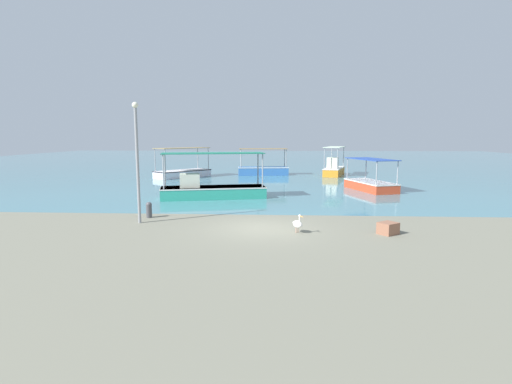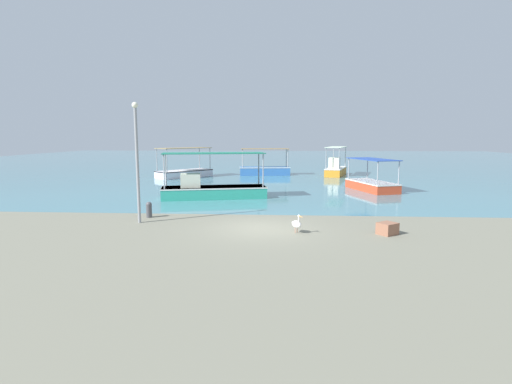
{
  "view_description": "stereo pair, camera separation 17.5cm",
  "coord_description": "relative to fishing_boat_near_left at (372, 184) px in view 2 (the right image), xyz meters",
  "views": [
    {
      "loc": [
        0.71,
        -17.05,
        4.0
      ],
      "look_at": [
        -0.42,
        3.69,
        1.08
      ],
      "focal_mm": 28.0,
      "sensor_mm": 36.0,
      "label": 1
    },
    {
      "loc": [
        0.88,
        -17.04,
        4.0
      ],
      "look_at": [
        -0.42,
        3.69,
        1.08
      ],
      "focal_mm": 28.0,
      "sensor_mm": 36.0,
      "label": 2
    }
  ],
  "objects": [
    {
      "name": "lamp_post",
      "position": [
        -13.28,
        -12.01,
        2.61
      ],
      "size": [
        0.28,
        0.28,
        5.51
      ],
      "color": "gray",
      "rests_on": "ground"
    },
    {
      "name": "fishing_boat_outer",
      "position": [
        -11.22,
        -4.42,
        0.13
      ],
      "size": [
        6.99,
        3.41,
        2.94
      ],
      "color": "teal",
      "rests_on": "harbor_water"
    },
    {
      "name": "ground",
      "position": [
        -7.61,
        -12.8,
        -0.5
      ],
      "size": [
        120.0,
        120.0,
        0.0
      ],
      "primitive_type": "plane",
      "color": "slate"
    },
    {
      "name": "fishing_boat_near_left",
      "position": [
        0.0,
        0.0,
        0.0
      ],
      "size": [
        3.27,
        5.17,
        2.34
      ],
      "color": "#D34325",
      "rests_on": "harbor_water"
    },
    {
      "name": "harbor_water",
      "position": [
        -7.61,
        35.2,
        -0.5
      ],
      "size": [
        110.0,
        90.0,
        0.0
      ],
      "primitive_type": "cube",
      "color": "teal",
      "rests_on": "ground"
    },
    {
      "name": "fishing_boat_near_right",
      "position": [
        -8.4,
        11.27,
        0.08
      ],
      "size": [
        5.29,
        2.18,
        2.73
      ],
      "color": "#366CB4",
      "rests_on": "harbor_water"
    },
    {
      "name": "mooring_bollard",
      "position": [
        -13.24,
        -10.8,
        -0.08
      ],
      "size": [
        0.3,
        0.3,
        0.78
      ],
      "color": "#47474C",
      "rests_on": "ground"
    },
    {
      "name": "pelican",
      "position": [
        -6.05,
        -13.54,
        -0.13
      ],
      "size": [
        0.53,
        0.73,
        0.8
      ],
      "color": "#E0997A",
      "rests_on": "ground"
    },
    {
      "name": "fishing_boat_far_right",
      "position": [
        -16.19,
        8.67,
        0.04
      ],
      "size": [
        5.21,
        5.51,
        2.87
      ],
      "color": "white",
      "rests_on": "harbor_water"
    },
    {
      "name": "cargo_crate",
      "position": [
        -2.35,
        -13.58,
        -0.26
      ],
      "size": [
        0.95,
        0.93,
        0.49
      ],
      "primitive_type": "cube",
      "rotation": [
        0.0,
        0.0,
        0.65
      ],
      "color": "#8F5D45",
      "rests_on": "ground"
    },
    {
      "name": "fishing_boat_center",
      "position": [
        -1.14,
        11.32,
        0.18
      ],
      "size": [
        2.91,
        5.28,
        2.91
      ],
      "color": "orange",
      "rests_on": "harbor_water"
    }
  ]
}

